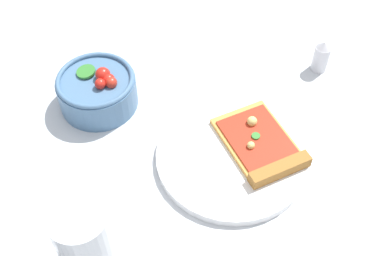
{
  "coord_description": "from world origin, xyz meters",
  "views": [
    {
      "loc": [
        -0.06,
        0.4,
        0.63
      ],
      "look_at": [
        0.04,
        -0.08,
        0.03
      ],
      "focal_mm": 46.03,
      "sensor_mm": 36.0,
      "label": 1
    }
  ],
  "objects_px": {
    "plate": "(232,157)",
    "salad_bowl": "(98,90)",
    "pizza_slice_main": "(262,147)",
    "soda_glass": "(86,241)",
    "pepper_shaker": "(321,56)"
  },
  "relations": [
    {
      "from": "soda_glass",
      "to": "pepper_shaker",
      "type": "distance_m",
      "value": 0.53
    },
    {
      "from": "salad_bowl",
      "to": "pepper_shaker",
      "type": "distance_m",
      "value": 0.4
    },
    {
      "from": "salad_bowl",
      "to": "pizza_slice_main",
      "type": "bearing_deg",
      "value": 168.82
    },
    {
      "from": "salad_bowl",
      "to": "soda_glass",
      "type": "distance_m",
      "value": 0.29
    },
    {
      "from": "plate",
      "to": "salad_bowl",
      "type": "xyz_separation_m",
      "value": [
        0.24,
        -0.07,
        0.03
      ]
    },
    {
      "from": "plate",
      "to": "pizza_slice_main",
      "type": "height_order",
      "value": "pizza_slice_main"
    },
    {
      "from": "plate",
      "to": "soda_glass",
      "type": "relative_size",
      "value": 1.95
    },
    {
      "from": "pizza_slice_main",
      "to": "salad_bowl",
      "type": "height_order",
      "value": "salad_bowl"
    },
    {
      "from": "soda_glass",
      "to": "plate",
      "type": "bearing_deg",
      "value": -128.27
    },
    {
      "from": "salad_bowl",
      "to": "soda_glass",
      "type": "relative_size",
      "value": 1.09
    },
    {
      "from": "plate",
      "to": "pepper_shaker",
      "type": "xyz_separation_m",
      "value": [
        -0.13,
        -0.24,
        0.02
      ]
    },
    {
      "from": "plate",
      "to": "salad_bowl",
      "type": "bearing_deg",
      "value": -17.31
    },
    {
      "from": "pizza_slice_main",
      "to": "salad_bowl",
      "type": "distance_m",
      "value": 0.29
    },
    {
      "from": "pizza_slice_main",
      "to": "soda_glass",
      "type": "relative_size",
      "value": 1.44
    },
    {
      "from": "pizza_slice_main",
      "to": "pepper_shaker",
      "type": "distance_m",
      "value": 0.23
    }
  ]
}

